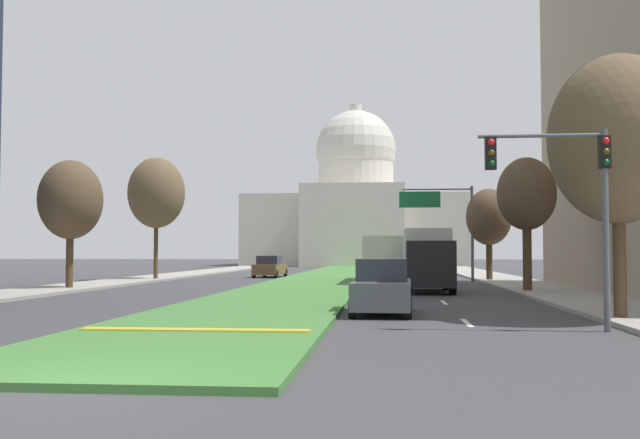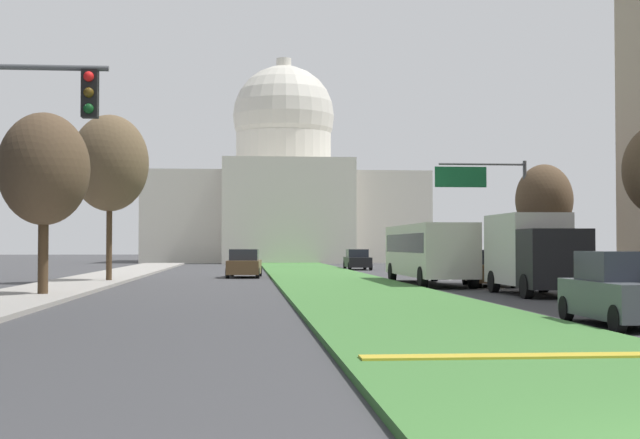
{
  "view_description": "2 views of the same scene",
  "coord_description": "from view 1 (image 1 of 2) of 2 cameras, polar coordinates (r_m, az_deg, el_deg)",
  "views": [
    {
      "loc": [
        4.62,
        -10.13,
        2.05
      ],
      "look_at": [
        -1.79,
        59.28,
        5.14
      ],
      "focal_mm": 40.57,
      "sensor_mm": 36.0,
      "label": 1
    },
    {
      "loc": [
        -4.63,
        -7.07,
        1.96
      ],
      "look_at": [
        0.62,
        54.8,
        3.75
      ],
      "focal_mm": 49.9,
      "sensor_mm": 36.0,
      "label": 2
    }
  ],
  "objects": [
    {
      "name": "overhead_guide_sign",
      "position": [
        49.92,
        9.87,
        0.45
      ],
      "size": [
        5.03,
        0.2,
        6.5
      ],
      "color": "#515456",
      "rests_on": "ground_plane"
    },
    {
      "name": "sidewalk_left",
      "position": [
        52.71,
        -13.96,
        -4.61
      ],
      "size": [
        4.0,
        89.13,
        0.15
      ],
      "primitive_type": "cube",
      "color": "#9E9991",
      "rests_on": "ground_plane"
    },
    {
      "name": "street_tree_right_near",
      "position": [
        23.0,
        22.41,
        5.83
      ],
      "size": [
        3.99,
        3.99,
        7.84
      ],
      "color": "#4C3823",
      "rests_on": "ground_plane"
    },
    {
      "name": "street_tree_left_mid",
      "position": [
        40.58,
        -19.08,
        1.45
      ],
      "size": [
        3.37,
        3.37,
        6.91
      ],
      "color": "#4C3823",
      "rests_on": "ground_plane"
    },
    {
      "name": "box_truck_delivery",
      "position": [
        37.19,
        8.48,
        -3.08
      ],
      "size": [
        2.4,
        6.4,
        3.2
      ],
      "color": "black",
      "rests_on": "ground_plane"
    },
    {
      "name": "street_tree_right_far",
      "position": [
        50.5,
        13.17,
        0.16
      ],
      "size": [
        3.09,
        3.09,
        6.34
      ],
      "color": "#4C3823",
      "rests_on": "ground_plane"
    },
    {
      "name": "capitol_building",
      "position": [
        108.63,
        2.83,
        0.56
      ],
      "size": [
        31.79,
        24.61,
        24.37
      ],
      "color": "beige",
      "rests_on": "ground_plane"
    },
    {
      "name": "median_curb_nose",
      "position": [
        17.87,
        -9.84,
        -8.56
      ],
      "size": [
        5.58,
        0.5,
        0.04
      ],
      "primitive_type": "cube",
      "color": "gold",
      "rests_on": "grass_median"
    },
    {
      "name": "city_bus",
      "position": [
        46.64,
        5.1,
        -2.87
      ],
      "size": [
        2.62,
        11.0,
        2.95
      ],
      "color": "beige",
      "rests_on": "ground_plane"
    },
    {
      "name": "ground_plane",
      "position": [
        59.86,
        0.85,
        -4.5
      ],
      "size": [
        260.0,
        260.0,
        0.0
      ],
      "primitive_type": "plane",
      "color": "#3D3D3F"
    },
    {
      "name": "street_tree_left_far",
      "position": [
        52.42,
        -12.78,
        2.05
      ],
      "size": [
        4.01,
        4.01,
        8.71
      ],
      "color": "#4C3823",
      "rests_on": "ground_plane"
    },
    {
      "name": "sedan_distant",
      "position": [
        57.73,
        -3.97,
        -3.77
      ],
      "size": [
        2.21,
        4.73,
        1.71
      ],
      "color": "brown",
      "rests_on": "ground_plane"
    },
    {
      "name": "sidewalk_right",
      "position": [
        50.44,
        14.55,
        -4.7
      ],
      "size": [
        4.0,
        89.13,
        0.15
      ],
      "primitive_type": "cube",
      "color": "#9E9991",
      "rests_on": "ground_plane"
    },
    {
      "name": "sedan_lead_stopped",
      "position": [
        23.83,
        4.93,
        -5.43
      ],
      "size": [
        2.03,
        4.37,
        1.81
      ],
      "color": "#4C5156",
      "rests_on": "ground_plane"
    },
    {
      "name": "sedan_midblock",
      "position": [
        44.68,
        8.29,
        -4.1
      ],
      "size": [
        2.11,
        4.28,
        1.73
      ],
      "color": "brown",
      "rests_on": "ground_plane"
    },
    {
      "name": "traffic_light_near_right",
      "position": [
        19.71,
        19.21,
        2.69
      ],
      "size": [
        3.34,
        0.35,
        5.2
      ],
      "color": "#515456",
      "rests_on": "ground_plane"
    },
    {
      "name": "street_tree_right_mid",
      "position": [
        37.08,
        15.97,
        1.86
      ],
      "size": [
        2.89,
        2.89,
        6.7
      ],
      "color": "#4C3823",
      "rests_on": "ground_plane"
    },
    {
      "name": "grass_median",
      "position": [
        54.93,
        0.45,
        -4.6
      ],
      "size": [
        6.2,
        89.13,
        0.14
      ],
      "primitive_type": "cube",
      "color": "#427A38",
      "rests_on": "ground_plane"
    },
    {
      "name": "lane_dashes_right",
      "position": [
        51.5,
        7.84,
        -4.79
      ],
      "size": [
        0.16,
        64.93,
        0.01
      ],
      "color": "silver",
      "rests_on": "ground_plane"
    },
    {
      "name": "sedan_far_horizon",
      "position": [
        73.29,
        5.05,
        -3.53
      ],
      "size": [
        1.93,
        4.71,
        1.62
      ],
      "color": "black",
      "rests_on": "ground_plane"
    }
  ]
}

